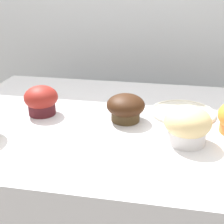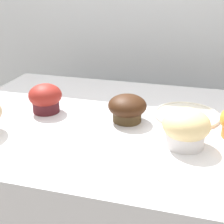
{
  "view_description": "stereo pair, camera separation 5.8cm",
  "coord_description": "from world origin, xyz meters",
  "px_view_note": "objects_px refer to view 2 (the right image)",
  "views": [
    {
      "loc": [
        0.08,
        -0.74,
        1.27
      ],
      "look_at": [
        -0.05,
        -0.05,
        0.97
      ],
      "focal_mm": 50.0,
      "sensor_mm": 36.0,
      "label": 1
    },
    {
      "loc": [
        0.13,
        -0.72,
        1.27
      ],
      "look_at": [
        -0.05,
        -0.05,
        0.97
      ],
      "focal_mm": 50.0,
      "sensor_mm": 36.0,
      "label": 2
    }
  ],
  "objects_px": {
    "muffin_front_left": "(127,108)",
    "serving_plate": "(187,115)",
    "muffin_back_right": "(186,128)",
    "muffin_front_right": "(46,98)"
  },
  "relations": [
    {
      "from": "muffin_back_right",
      "to": "muffin_front_right",
      "type": "relative_size",
      "value": 1.15
    },
    {
      "from": "muffin_front_left",
      "to": "muffin_front_right",
      "type": "distance_m",
      "value": 0.23
    },
    {
      "from": "muffin_front_left",
      "to": "serving_plate",
      "type": "relative_size",
      "value": 0.57
    },
    {
      "from": "muffin_back_right",
      "to": "muffin_front_right",
      "type": "bearing_deg",
      "value": 166.41
    },
    {
      "from": "serving_plate",
      "to": "muffin_front_left",
      "type": "bearing_deg",
      "value": -154.18
    },
    {
      "from": "muffin_front_left",
      "to": "muffin_front_right",
      "type": "relative_size",
      "value": 1.09
    },
    {
      "from": "serving_plate",
      "to": "muffin_front_right",
      "type": "bearing_deg",
      "value": -169.79
    },
    {
      "from": "muffin_front_right",
      "to": "muffin_front_left",
      "type": "bearing_deg",
      "value": -0.93
    },
    {
      "from": "muffin_front_left",
      "to": "serving_plate",
      "type": "distance_m",
      "value": 0.17
    },
    {
      "from": "muffin_back_right",
      "to": "serving_plate",
      "type": "relative_size",
      "value": 0.6
    }
  ]
}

